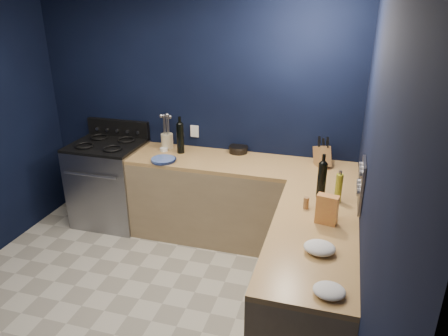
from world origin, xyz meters
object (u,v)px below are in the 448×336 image
(gas_range, at_px, (110,184))
(plate_stack, at_px, (163,160))
(utensil_crock, at_px, (167,141))
(crouton_bag, at_px, (327,209))
(knife_block, at_px, (322,156))

(gas_range, xyz_separation_m, plate_stack, (0.77, -0.19, 0.46))
(plate_stack, bearing_deg, utensil_crock, 106.90)
(gas_range, distance_m, utensil_crock, 0.86)
(plate_stack, xyz_separation_m, crouton_bag, (1.67, -0.82, 0.10))
(plate_stack, relative_size, crouton_bag, 1.07)
(gas_range, distance_m, plate_stack, 0.91)
(knife_block, relative_size, crouton_bag, 0.87)
(utensil_crock, bearing_deg, plate_stack, -73.10)
(gas_range, xyz_separation_m, crouton_bag, (2.44, -1.01, 0.55))
(knife_block, bearing_deg, crouton_bag, -112.52)
(knife_block, bearing_deg, utensil_crock, 150.09)
(gas_range, bearing_deg, utensil_crock, 16.14)
(utensil_crock, relative_size, crouton_bag, 0.72)
(knife_block, distance_m, crouton_bag, 1.15)
(plate_stack, height_order, knife_block, knife_block)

